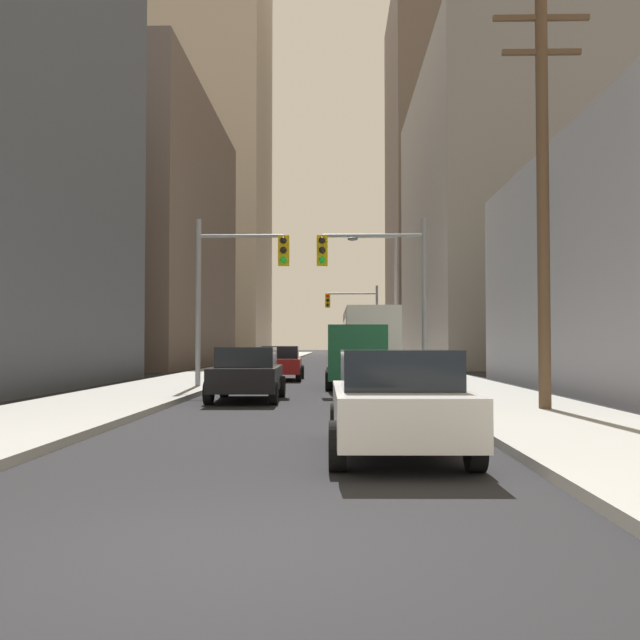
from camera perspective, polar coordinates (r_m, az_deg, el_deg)
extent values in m
plane|color=black|center=(5.71, -7.87, -18.18)|extent=(400.00, 400.00, 0.00)
cube|color=#9E9E99|center=(55.77, -5.02, -3.50)|extent=(3.74, 160.00, 0.15)
cube|color=#9E9E99|center=(55.61, 5.75, -3.50)|extent=(3.74, 160.00, 0.15)
cube|color=silver|center=(38.48, 3.83, -1.41)|extent=(2.56, 11.51, 2.90)
cube|color=black|center=(38.46, 1.95, -0.64)|extent=(0.08, 10.58, 0.80)
cube|color=red|center=(38.45, 1.95, -2.28)|extent=(0.07, 10.58, 0.28)
cylinder|color=black|center=(42.49, 2.01, -3.42)|extent=(0.32, 1.00, 1.00)
cylinder|color=black|center=(42.58, 5.17, -3.41)|extent=(0.32, 1.00, 1.00)
cylinder|color=black|center=(35.24, 2.16, -3.73)|extent=(0.32, 1.00, 1.00)
cylinder|color=black|center=(35.36, 5.98, -3.71)|extent=(0.32, 1.00, 1.00)
cube|color=#195938|center=(26.49, 2.81, -2.56)|extent=(2.04, 5.22, 1.90)
cube|color=black|center=(29.09, 2.67, -1.68)|extent=(1.76, 0.03, 0.60)
cylinder|color=black|center=(28.17, 0.77, -4.46)|extent=(0.24, 0.72, 0.72)
cylinder|color=black|center=(28.22, 4.68, -4.45)|extent=(0.24, 0.72, 0.72)
cylinder|color=black|center=(24.85, 0.70, -4.80)|extent=(0.24, 0.72, 0.72)
cylinder|color=black|center=(24.90, 5.14, -4.78)|extent=(0.24, 0.72, 0.72)
cube|color=white|center=(10.52, 6.12, -7.13)|extent=(1.86, 4.23, 0.65)
cube|color=black|center=(10.33, 6.18, -3.89)|extent=(1.61, 1.92, 0.55)
cylinder|color=black|center=(11.85, 1.36, -8.13)|extent=(0.22, 0.64, 0.64)
cylinder|color=black|center=(11.98, 9.74, -8.04)|extent=(0.22, 0.64, 0.64)
cylinder|color=black|center=(9.18, 1.39, -9.95)|extent=(0.22, 0.64, 0.64)
cylinder|color=black|center=(9.35, 12.20, -9.76)|extent=(0.22, 0.64, 0.64)
cube|color=black|center=(20.56, -5.78, -4.59)|extent=(1.91, 4.24, 0.65)
cube|color=black|center=(20.39, -5.82, -2.92)|extent=(1.63, 1.94, 0.55)
cylinder|color=black|center=(22.02, -7.59, -5.25)|extent=(0.22, 0.64, 0.64)
cylinder|color=black|center=(21.82, -3.08, -5.30)|extent=(0.22, 0.64, 0.64)
cylinder|color=black|center=(19.38, -8.82, -5.70)|extent=(0.22, 0.64, 0.64)
cylinder|color=black|center=(19.15, -3.69, -5.77)|extent=(0.22, 0.64, 0.64)
cube|color=maroon|center=(32.31, -3.12, -3.63)|extent=(1.91, 4.25, 0.65)
cube|color=black|center=(32.15, -3.14, -2.57)|extent=(1.63, 1.94, 0.55)
cylinder|color=black|center=(33.74, -4.42, -4.11)|extent=(0.22, 0.64, 0.64)
cylinder|color=black|center=(33.61, -1.48, -4.12)|extent=(0.22, 0.64, 0.64)
cylinder|color=black|center=(31.06, -4.91, -4.29)|extent=(0.22, 0.64, 0.64)
cylinder|color=black|center=(30.93, -1.72, -4.31)|extent=(0.22, 0.64, 0.64)
cylinder|color=gray|center=(25.53, -9.62, 1.23)|extent=(0.18, 0.18, 6.00)
cylinder|color=gray|center=(25.53, -6.27, 6.63)|extent=(2.99, 0.12, 0.12)
cube|color=gold|center=(25.31, -2.89, 5.50)|extent=(0.38, 0.30, 1.05)
sphere|color=black|center=(25.19, -2.92, 6.32)|extent=(0.24, 0.24, 0.24)
sphere|color=black|center=(25.14, -2.92, 5.55)|extent=(0.24, 0.24, 0.24)
sphere|color=#19D833|center=(25.10, -2.92, 4.78)|extent=(0.24, 0.24, 0.24)
cylinder|color=gray|center=(25.26, 8.27, 1.26)|extent=(0.18, 0.18, 6.00)
cylinder|color=gray|center=(25.35, 4.23, 6.69)|extent=(3.56, 0.12, 0.12)
cube|color=gold|center=(25.25, 0.18, 5.52)|extent=(0.38, 0.30, 1.05)
sphere|color=black|center=(25.13, 0.17, 6.33)|extent=(0.24, 0.24, 0.24)
sphere|color=black|center=(25.08, 0.17, 5.57)|extent=(0.24, 0.24, 0.24)
sphere|color=#19D833|center=(25.04, 0.17, 4.79)|extent=(0.24, 0.24, 0.24)
cylinder|color=gray|center=(53.92, 4.53, -0.44)|extent=(0.18, 0.18, 6.00)
cylinder|color=gray|center=(53.96, 2.57, 2.10)|extent=(3.68, 0.12, 0.12)
cube|color=gold|center=(53.92, 0.62, 1.54)|extent=(0.38, 0.30, 1.05)
sphere|color=red|center=(53.77, 0.62, 1.92)|extent=(0.24, 0.24, 0.24)
sphere|color=black|center=(53.75, 0.62, 1.56)|extent=(0.24, 0.24, 0.24)
sphere|color=black|center=(53.73, 0.62, 1.19)|extent=(0.24, 0.24, 0.24)
cylinder|color=brown|center=(17.37, 17.25, 8.95)|extent=(0.28, 0.28, 9.71)
cube|color=brown|center=(18.64, 17.11, 21.90)|extent=(2.20, 0.12, 0.12)
cube|color=brown|center=(18.34, 17.13, 19.61)|extent=(1.80, 0.12, 0.12)
cylinder|color=gray|center=(38.26, 6.03, 1.29)|extent=(0.16, 0.16, 7.50)
cylinder|color=gray|center=(38.55, 4.31, 6.57)|extent=(2.28, 0.10, 0.10)
ellipsoid|color=#4C4C51|center=(38.49, 2.60, 6.43)|extent=(0.56, 0.32, 0.20)
cube|color=#66564C|center=(57.98, -20.94, 6.33)|extent=(24.91, 26.52, 19.62)
cube|color=#B7A893|center=(100.15, -9.48, 12.91)|extent=(17.46, 21.21, 54.44)
cube|color=gray|center=(60.04, 15.64, 7.60)|extent=(16.33, 29.75, 22.95)
cube|color=#66564C|center=(98.60, 12.56, 11.00)|extent=(23.43, 22.80, 47.21)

